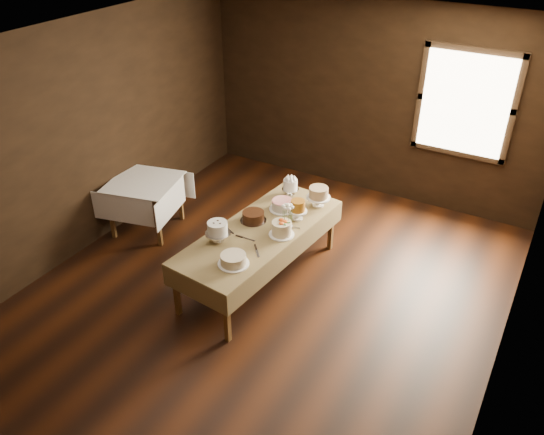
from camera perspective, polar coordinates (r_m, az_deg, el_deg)
The scene contains 23 objects.
floor at distance 6.37m, azimuth -0.90°, elevation -8.11°, with size 5.00×6.00×0.01m, color black.
ceiling at distance 5.06m, azimuth -1.18°, elevation 17.04°, with size 5.00×6.00×0.01m, color beige.
wall_back at distance 8.08m, azimuth 10.13°, elevation 11.84°, with size 5.00×0.02×2.80m, color black.
wall_front at distance 3.87m, azimuth -25.35°, elevation -16.14°, with size 5.00×0.02×2.80m, color black.
wall_left at distance 7.07m, azimuth -18.89°, elevation 7.68°, with size 0.02×6.00×2.80m, color black.
wall_right at distance 4.98m, azimuth 24.62°, elevation -4.16°, with size 0.02×6.00×2.80m, color black.
window at distance 7.65m, azimuth 19.35°, elevation 11.01°, with size 1.10×0.05×1.30m, color #FFEABF.
display_table at distance 6.26m, azimuth -1.26°, elevation -1.68°, with size 1.10×2.30×0.69m.
side_table at distance 7.41m, azimuth -13.12°, elevation 3.11°, with size 1.03×1.03×0.72m.
cake_meringue at distance 6.87m, azimuth 1.91°, elevation 3.07°, with size 0.21×0.21×0.23m.
cake_speckled at distance 6.66m, azimuth 4.81°, elevation 2.09°, with size 0.32×0.32×0.26m.
cake_lattice at distance 6.59m, azimuth 1.07°, elevation 1.26°, with size 0.32×0.32×0.12m.
cake_caramel at distance 6.38m, azimuth 2.68°, elevation 0.69°, with size 0.23×0.23×0.26m.
cake_chocolate at distance 6.37m, azimuth -1.95°, elevation 0.07°, with size 0.32×0.32×0.12m.
cake_flowers at distance 6.11m, azimuth 1.00°, elevation -1.18°, with size 0.31×0.31×0.17m.
cake_swirl at distance 6.01m, azimuth -5.63°, elevation -1.59°, with size 0.28×0.28×0.26m.
cake_cream at distance 5.68m, azimuth -4.02°, elevation -4.39°, with size 0.37×0.37×0.11m.
cake_server_a at distance 6.07m, azimuth -2.42°, elevation -2.26°, with size 0.24×0.03×0.01m, color silver.
cake_server_b at distance 5.85m, azimuth -1.51°, elevation -3.72°, with size 0.24×0.03×0.01m, color silver.
cake_server_d at distance 6.27m, azimuth 2.28°, elevation -1.04°, with size 0.24×0.03×0.01m, color silver.
cake_server_e at distance 6.22m, azimuth -4.34°, elevation -1.40°, with size 0.24×0.03×0.01m, color silver.
flower_vase at distance 6.19m, azimuth 1.60°, elevation -0.85°, with size 0.12×0.12×0.13m, color #2D2823.
flower_bouquet at distance 6.10m, azimuth 1.62°, elevation 0.61°, with size 0.14×0.14×0.20m, color white, non-canonical shape.
Camera 1 is at (2.52, -4.20, 4.08)m, focal length 36.38 mm.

